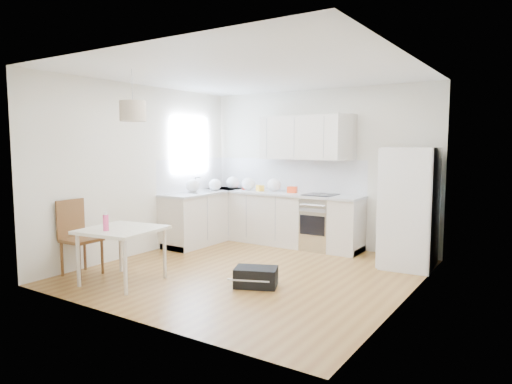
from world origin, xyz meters
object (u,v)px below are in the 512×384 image
refrigerator (411,207)px  dining_chair (81,238)px  dining_table (122,234)px  gym_bag (256,277)px

refrigerator → dining_chair: 4.61m
dining_table → dining_chair: bearing=178.5°
dining_table → refrigerator: bearing=36.9°
dining_table → gym_bag: size_ratio=1.93×
gym_bag → dining_table: bearing=-176.1°
dining_table → gym_bag: (1.52, 0.78, -0.51)m
refrigerator → dining_chair: size_ratio=1.69×
refrigerator → gym_bag: 2.53m
gym_bag → dining_chair: bearing=177.7°
dining_chair → gym_bag: size_ratio=1.96×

